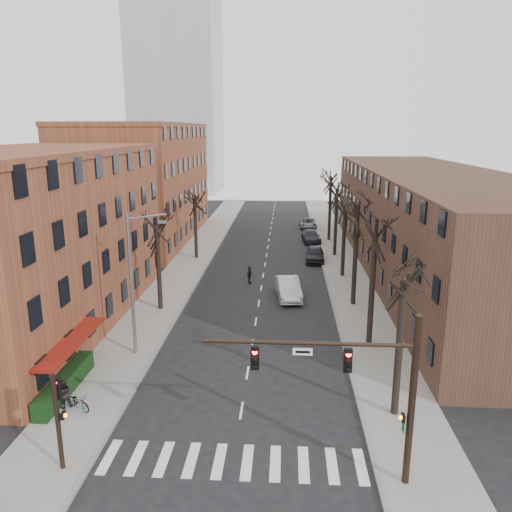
% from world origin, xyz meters
% --- Properties ---
extents(ground, '(160.00, 160.00, 0.00)m').
position_xyz_m(ground, '(0.00, 0.00, 0.00)').
color(ground, black).
rests_on(ground, ground).
extents(sidewalk_left, '(4.00, 90.00, 0.15)m').
position_xyz_m(sidewalk_left, '(-8.00, 35.00, 0.07)').
color(sidewalk_left, gray).
rests_on(sidewalk_left, ground).
extents(sidewalk_right, '(4.00, 90.00, 0.15)m').
position_xyz_m(sidewalk_right, '(8.00, 35.00, 0.07)').
color(sidewalk_right, gray).
rests_on(sidewalk_right, ground).
extents(building_left_near, '(12.00, 26.00, 12.00)m').
position_xyz_m(building_left_near, '(-16.00, 15.00, 6.00)').
color(building_left_near, brown).
rests_on(building_left_near, ground).
extents(building_left_far, '(12.00, 28.00, 14.00)m').
position_xyz_m(building_left_far, '(-16.00, 44.00, 7.00)').
color(building_left_far, brown).
rests_on(building_left_far, ground).
extents(building_right, '(12.00, 50.00, 10.00)m').
position_xyz_m(building_right, '(16.00, 30.00, 5.00)').
color(building_right, '#4C2E23').
rests_on(building_right, ground).
extents(office_tower, '(18.00, 18.00, 60.00)m').
position_xyz_m(office_tower, '(-22.00, 95.00, 30.00)').
color(office_tower, '#B2B7BF').
rests_on(office_tower, ground).
extents(awning_left, '(1.20, 7.00, 0.15)m').
position_xyz_m(awning_left, '(-9.40, 6.00, 0.00)').
color(awning_left, maroon).
rests_on(awning_left, ground).
extents(hedge, '(0.80, 6.00, 1.00)m').
position_xyz_m(hedge, '(-9.50, 5.00, 0.65)').
color(hedge, black).
rests_on(hedge, sidewalk_left).
extents(tree_right_a, '(5.20, 5.20, 10.00)m').
position_xyz_m(tree_right_a, '(7.60, 4.00, 0.00)').
color(tree_right_a, black).
rests_on(tree_right_a, ground).
extents(tree_right_b, '(5.20, 5.20, 10.80)m').
position_xyz_m(tree_right_b, '(7.60, 12.00, 0.00)').
color(tree_right_b, black).
rests_on(tree_right_b, ground).
extents(tree_right_c, '(5.20, 5.20, 11.60)m').
position_xyz_m(tree_right_c, '(7.60, 20.00, 0.00)').
color(tree_right_c, black).
rests_on(tree_right_c, ground).
extents(tree_right_d, '(5.20, 5.20, 10.00)m').
position_xyz_m(tree_right_d, '(7.60, 28.00, 0.00)').
color(tree_right_d, black).
rests_on(tree_right_d, ground).
extents(tree_right_e, '(5.20, 5.20, 10.80)m').
position_xyz_m(tree_right_e, '(7.60, 36.00, 0.00)').
color(tree_right_e, black).
rests_on(tree_right_e, ground).
extents(tree_right_f, '(5.20, 5.20, 11.60)m').
position_xyz_m(tree_right_f, '(7.60, 44.00, 0.00)').
color(tree_right_f, black).
rests_on(tree_right_f, ground).
extents(tree_left_a, '(5.20, 5.20, 9.50)m').
position_xyz_m(tree_left_a, '(-7.60, 18.00, 0.00)').
color(tree_left_a, black).
rests_on(tree_left_a, ground).
extents(tree_left_b, '(5.20, 5.20, 9.50)m').
position_xyz_m(tree_left_b, '(-7.60, 34.00, 0.00)').
color(tree_left_b, black).
rests_on(tree_left_b, ground).
extents(signal_mast_arm, '(8.14, 0.30, 7.20)m').
position_xyz_m(signal_mast_arm, '(5.45, -1.00, 4.40)').
color(signal_mast_arm, black).
rests_on(signal_mast_arm, ground).
extents(signal_pole_left, '(0.47, 0.44, 4.40)m').
position_xyz_m(signal_pole_left, '(-6.99, -0.95, 2.61)').
color(signal_pole_left, black).
rests_on(signal_pole_left, ground).
extents(streetlight, '(2.45, 0.22, 9.03)m').
position_xyz_m(streetlight, '(-7.03, 10.00, 5.01)').
color(streetlight, slate).
rests_on(streetlight, ground).
extents(silver_sedan, '(2.38, 5.31, 1.69)m').
position_xyz_m(silver_sedan, '(2.41, 21.49, 0.85)').
color(silver_sedan, silver).
rests_on(silver_sedan, ground).
extents(parked_car_near, '(2.15, 4.85, 1.62)m').
position_xyz_m(parked_car_near, '(5.28, 33.65, 0.81)').
color(parked_car_near, black).
rests_on(parked_car_near, ground).
extents(parked_car_mid, '(2.48, 5.23, 1.47)m').
position_xyz_m(parked_car_mid, '(5.30, 43.00, 0.74)').
color(parked_car_mid, black).
rests_on(parked_car_mid, ground).
extents(parked_car_far, '(2.37, 5.04, 1.39)m').
position_xyz_m(parked_car_far, '(5.30, 52.23, 0.70)').
color(parked_car_far, '#5B5C62').
rests_on(parked_car_far, ground).
extents(pedestrian_b, '(0.93, 0.88, 1.51)m').
position_xyz_m(pedestrian_b, '(-8.88, 3.51, 0.91)').
color(pedestrian_b, black).
rests_on(pedestrian_b, sidewalk_left).
extents(pedestrian_crossing, '(0.65, 1.03, 1.63)m').
position_xyz_m(pedestrian_crossing, '(-1.15, 25.34, 0.82)').
color(pedestrian_crossing, black).
rests_on(pedestrian_crossing, ground).
extents(bicycle, '(1.66, 1.29, 0.84)m').
position_xyz_m(bicycle, '(-8.12, 3.39, 0.57)').
color(bicycle, gray).
rests_on(bicycle, sidewalk_left).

